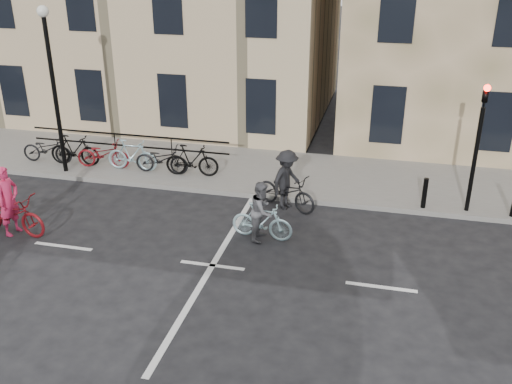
% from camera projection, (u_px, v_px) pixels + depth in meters
% --- Properties ---
extents(ground, '(120.00, 120.00, 0.00)m').
position_uv_depth(ground, '(212.00, 266.00, 13.74)').
color(ground, black).
rests_on(ground, ground).
extents(sidewalk, '(46.00, 4.00, 0.15)m').
position_uv_depth(sidewalk, '(155.00, 162.00, 19.90)').
color(sidewalk, slate).
rests_on(sidewalk, ground).
extents(traffic_light, '(0.18, 0.30, 3.90)m').
position_uv_depth(traffic_light, '(479.00, 133.00, 15.28)').
color(traffic_light, black).
rests_on(traffic_light, sidewalk).
extents(lamp_post, '(0.36, 0.36, 5.28)m').
position_uv_depth(lamp_post, '(51.00, 71.00, 17.63)').
color(lamp_post, black).
rests_on(lamp_post, sidewalk).
extents(bollard_east, '(0.14, 0.14, 0.90)m').
position_uv_depth(bollard_east, '(425.00, 193.00, 16.20)').
color(bollard_east, black).
rests_on(bollard_east, sidewalk).
extents(parked_bikes, '(7.25, 1.23, 1.05)m').
position_uv_depth(parked_bikes, '(117.00, 154.00, 19.01)').
color(parked_bikes, black).
rests_on(parked_bikes, sidewalk).
extents(cyclist_pink, '(2.21, 1.00, 1.90)m').
position_uv_depth(cyclist_pink, '(10.00, 211.00, 15.01)').
color(cyclist_pink, maroon).
rests_on(cyclist_pink, ground).
extents(cyclist_grey, '(1.68, 0.83, 1.59)m').
position_uv_depth(cyclist_grey, '(262.00, 216.00, 14.75)').
color(cyclist_grey, '#9AC0C9').
rests_on(cyclist_grey, ground).
extents(cyclist_dark, '(2.10, 1.49, 1.77)m').
position_uv_depth(cyclist_dark, '(287.00, 186.00, 16.44)').
color(cyclist_dark, black).
rests_on(cyclist_dark, ground).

